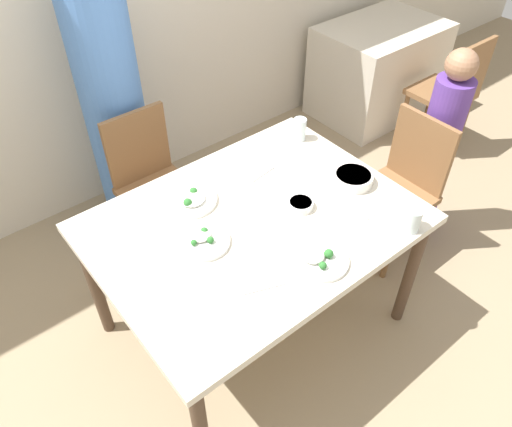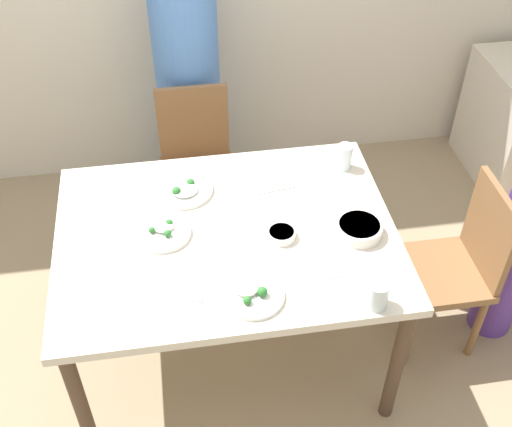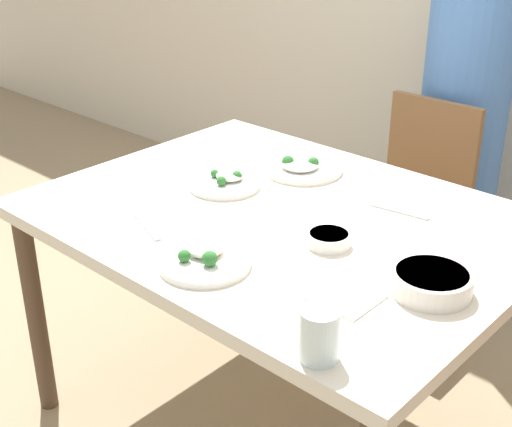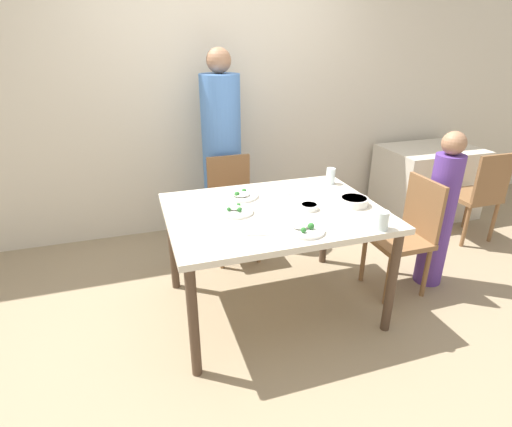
{
  "view_description": "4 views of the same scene",
  "coord_description": "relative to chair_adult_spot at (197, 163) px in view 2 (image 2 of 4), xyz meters",
  "views": [
    {
      "loc": [
        -1.01,
        -1.26,
        2.31
      ],
      "look_at": [
        -0.06,
        -0.09,
        0.92
      ],
      "focal_mm": 35.0,
      "sensor_mm": 36.0,
      "label": 1
    },
    {
      "loc": [
        -0.18,
        -1.91,
        2.61
      ],
      "look_at": [
        0.14,
        0.08,
        0.79
      ],
      "focal_mm": 45.0,
      "sensor_mm": 36.0,
      "label": 2
    },
    {
      "loc": [
        1.19,
        -1.42,
        1.66
      ],
      "look_at": [
        -0.05,
        -0.06,
        0.78
      ],
      "focal_mm": 50.0,
      "sensor_mm": 36.0,
      "label": 3
    },
    {
      "loc": [
        -0.85,
        -2.27,
        1.82
      ],
      "look_at": [
        -0.14,
        -0.06,
        0.79
      ],
      "focal_mm": 28.0,
      "sensor_mm": 36.0,
      "label": 4
    }
  ],
  "objects": [
    {
      "name": "ground_plane",
      "position": [
        0.06,
        -0.87,
        -0.48
      ],
      "size": [
        10.0,
        10.0,
        0.0
      ],
      "primitive_type": "plane",
      "color": "#998466"
    },
    {
      "name": "dining_table",
      "position": [
        0.06,
        -0.87,
        0.22
      ],
      "size": [
        1.4,
        1.06,
        0.78
      ],
      "color": "beige",
      "rests_on": "ground_plane"
    },
    {
      "name": "chair_adult_spot",
      "position": [
        0.0,
        0.0,
        0.0
      ],
      "size": [
        0.4,
        0.4,
        0.88
      ],
      "color": "brown",
      "rests_on": "ground_plane"
    },
    {
      "name": "chair_child_spot",
      "position": [
        1.1,
        -0.93,
        0.0
      ],
      "size": [
        0.4,
        0.4,
        0.88
      ],
      "rotation": [
        0.0,
        0.0,
        -1.57
      ],
      "color": "brown",
      "rests_on": "ground_plane"
    },
    {
      "name": "person_adult",
      "position": [
        0.0,
        0.35,
        0.33
      ],
      "size": [
        0.35,
        0.35,
        1.75
      ],
      "color": "#5184D1",
      "rests_on": "ground_plane"
    },
    {
      "name": "bowl_curry",
      "position": [
        0.6,
        -0.96,
        0.33
      ],
      "size": [
        0.19,
        0.19,
        0.05
      ],
      "color": "silver",
      "rests_on": "dining_table"
    },
    {
      "name": "plate_rice_adult",
      "position": [
        -0.19,
        -0.84,
        0.31
      ],
      "size": [
        0.23,
        0.23,
        0.05
      ],
      "color": "white",
      "rests_on": "dining_table"
    },
    {
      "name": "plate_rice_child",
      "position": [
        -0.09,
        -0.59,
        0.31
      ],
      "size": [
        0.26,
        0.26,
        0.06
      ],
      "color": "white",
      "rests_on": "dining_table"
    },
    {
      "name": "plate_noodles",
      "position": [
        0.12,
        -1.23,
        0.31
      ],
      "size": [
        0.23,
        0.23,
        0.06
      ],
      "color": "white",
      "rests_on": "dining_table"
    },
    {
      "name": "bowl_rice_small",
      "position": [
        0.28,
        -0.94,
        0.32
      ],
      "size": [
        0.12,
        0.12,
        0.04
      ],
      "color": "white",
      "rests_on": "dining_table"
    },
    {
      "name": "glass_water_tall",
      "position": [
        0.65,
        -0.52,
        0.36
      ],
      "size": [
        0.07,
        0.07,
        0.12
      ],
      "color": "silver",
      "rests_on": "dining_table"
    },
    {
      "name": "glass_water_short",
      "position": [
        0.56,
        -1.34,
        0.35
      ],
      "size": [
        0.08,
        0.08,
        0.11
      ],
      "color": "silver",
      "rests_on": "dining_table"
    },
    {
      "name": "napkin_folded",
      "position": [
        0.47,
        -1.12,
        0.3
      ],
      "size": [
        0.14,
        0.14,
        0.01
      ],
      "color": "white",
      "rests_on": "dining_table"
    },
    {
      "name": "fork_steel",
      "position": [
        -0.15,
        -1.19,
        0.3
      ],
      "size": [
        0.18,
        0.08,
        0.01
      ],
      "color": "silver",
      "rests_on": "dining_table"
    },
    {
      "name": "spoon_steel",
      "position": [
        0.31,
        -0.64,
        0.3
      ],
      "size": [
        0.18,
        0.04,
        0.01
      ],
      "color": "silver",
      "rests_on": "dining_table"
    }
  ]
}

